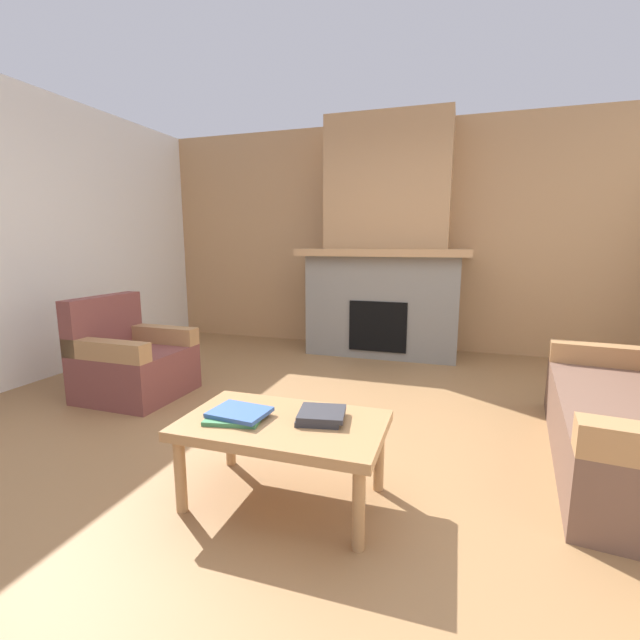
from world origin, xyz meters
The scene contains 7 objects.
ground centered at (0.00, 0.00, 0.00)m, with size 9.00×9.00×0.00m, color olive.
wall_back_wood_panel centered at (0.00, 3.00, 1.35)m, with size 6.00×0.12×2.70m, color tan.
fireplace centered at (0.00, 2.62, 1.16)m, with size 1.90×0.82×2.70m.
armchair centered at (-1.80, 0.47, 0.29)m, with size 0.77×0.77×0.85m.
coffee_table centered at (0.04, -0.57, 0.38)m, with size 1.00×0.60×0.43m.
book_stack_near_edge centered at (-0.19, -0.62, 0.45)m, with size 0.31×0.27×0.04m.
book_stack_center centered at (0.21, -0.51, 0.45)m, with size 0.26×0.25×0.05m.
Camera 1 is at (0.82, -2.43, 1.29)m, focal length 24.25 mm.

